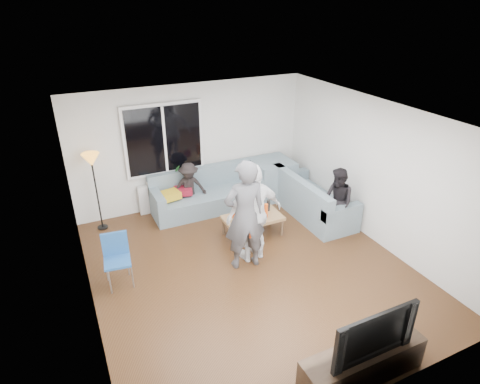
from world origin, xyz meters
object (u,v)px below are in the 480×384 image
sofa_right_section (314,196)px  tv_console (362,364)px  spectator_right (337,202)px  player_left (245,216)px  spectator_back (189,188)px  sofa_back_section (206,191)px  floor_lamp (97,193)px  coffee_table (253,226)px  television (369,330)px  side_chair (117,262)px  player_right (254,213)px

sofa_right_section → tv_console: bearing=153.8°
sofa_right_section → spectator_right: 0.78m
player_left → spectator_back: (-0.23, 2.16, -0.40)m
player_left → tv_console: (0.28, -2.64, -0.74)m
sofa_back_section → floor_lamp: 2.19m
floor_lamp → coffee_table: bearing=-30.2°
coffee_table → player_left: (-0.55, -0.78, 0.76)m
spectator_right → spectator_back: bearing=-127.5°
sofa_right_section → tv_console: sofa_right_section is taller
coffee_table → television: (-0.27, -3.42, 0.56)m
spectator_right → tv_console: size_ratio=0.82×
sofa_right_section → side_chair: size_ratio=2.33×
player_left → spectator_right: bearing=-167.5°
sofa_back_section → side_chair: 2.78m
sofa_right_section → sofa_back_section: bearing=58.6°
floor_lamp → spectator_right: (4.07, -2.06, -0.13)m
sofa_back_section → side_chair: (-2.15, -1.76, 0.01)m
floor_lamp → tv_console: floor_lamp is taller
sofa_back_section → television: bearing=-88.3°
floor_lamp → spectator_back: size_ratio=1.40×
player_left → floor_lamp: bearing=-42.2°
tv_console → spectator_right: bearing=58.1°
player_right → coffee_table: bearing=-119.7°
coffee_table → floor_lamp: floor_lamp is taller
spectator_back → coffee_table: bearing=-52.3°
sofa_back_section → spectator_back: (-0.36, 0.03, 0.13)m
player_left → player_right: bearing=-145.6°
sofa_right_section → side_chair: bearing=98.2°
spectator_right → television: 3.37m
sofa_back_section → floor_lamp: (-2.15, 0.15, 0.36)m
player_left → player_right: (0.23, 0.12, -0.08)m
side_chair → spectator_right: spectator_right is taller
player_right → television: (0.04, -2.76, -0.12)m
side_chair → player_left: (2.02, -0.38, 0.53)m
tv_console → coffee_table: bearing=85.4°
player_left → player_right: 0.28m
side_chair → spectator_right: (4.07, -0.16, 0.22)m
player_right → floor_lamp: bearing=-47.8°
player_right → tv_console: bearing=86.8°
spectator_back → tv_console: spectator_back is taller
tv_console → television: bearing=0.0°
side_chair → tv_console: side_chair is taller
sofa_back_section → floor_lamp: bearing=176.1°
sofa_right_section → floor_lamp: (-4.07, 1.32, 0.36)m
coffee_table → spectator_back: spectator_back is taller
side_chair → tv_console: 3.79m
sofa_back_section → spectator_right: bearing=-44.9°
floor_lamp → spectator_back: (1.79, -0.12, -0.22)m
spectator_right → spectator_back: 3.00m
spectator_back → sofa_right_section: bearing=-19.5°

